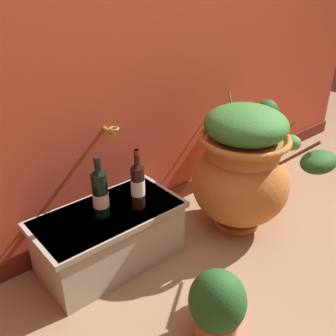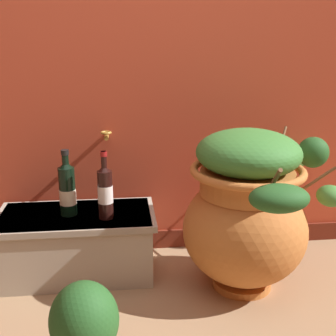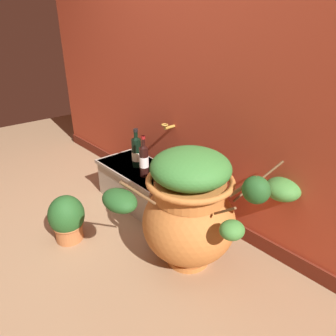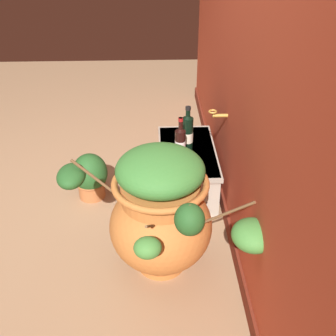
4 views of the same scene
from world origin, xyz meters
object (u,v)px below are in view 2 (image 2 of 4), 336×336
object	(u,v)px
wine_bottle_middle	(67,188)
potted_shrub	(85,328)
terracotta_urn	(248,209)
wine_bottle_left	(105,190)

from	to	relation	value
wine_bottle_middle	potted_shrub	bearing A→B (deg)	-80.57
terracotta_urn	wine_bottle_middle	xyz separation A→B (m)	(-0.85, 0.21, 0.06)
wine_bottle_left	wine_bottle_middle	size ratio (longest dim) A/B	1.01
terracotta_urn	wine_bottle_middle	bearing A→B (deg)	166.25
terracotta_urn	wine_bottle_middle	size ratio (longest dim) A/B	3.28
wine_bottle_left	wine_bottle_middle	world-z (taller)	wine_bottle_left
wine_bottle_left	wine_bottle_middle	distance (m)	0.20
terracotta_urn	potted_shrub	bearing A→B (deg)	-145.75
terracotta_urn	potted_shrub	distance (m)	0.91
wine_bottle_middle	potted_shrub	distance (m)	0.77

